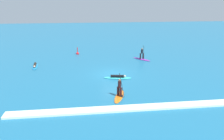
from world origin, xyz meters
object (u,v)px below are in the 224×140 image
surfer_on_blue_board (35,66)px  marker_buoy (78,53)px  surfer_on_purple_board (142,57)px  surfer_on_orange_board (119,93)px  surfer_on_teal_board (118,77)px

surfer_on_blue_board → marker_buoy: bearing=131.0°
marker_buoy → surfer_on_purple_board: bearing=-24.0°
surfer_on_purple_board → surfer_on_orange_board: (-5.15, -11.98, 0.02)m
surfer_on_blue_board → marker_buoy: (5.28, 6.15, 0.02)m
marker_buoy → surfer_on_blue_board: bearing=-130.7°
surfer_on_teal_board → surfer_on_orange_board: 4.75m
surfer_on_teal_board → surfer_on_blue_board: size_ratio=1.14×
surfer_on_teal_board → surfer_on_blue_board: surfer_on_blue_board is taller
surfer_on_orange_board → marker_buoy: bearing=-144.9°
surfer_on_blue_board → surfer_on_teal_board: bearing=53.9°
surfer_on_purple_board → surfer_on_orange_board: size_ratio=0.93×
surfer_on_purple_board → surfer_on_orange_board: 13.04m
surfer_on_orange_board → marker_buoy: (-4.39, 16.24, -0.23)m
surfer_on_orange_board → marker_buoy: surfer_on_orange_board is taller
surfer_on_teal_board → marker_buoy: size_ratio=2.51×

